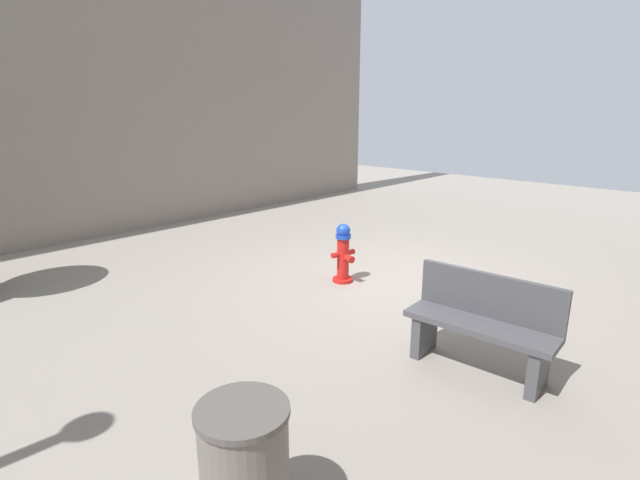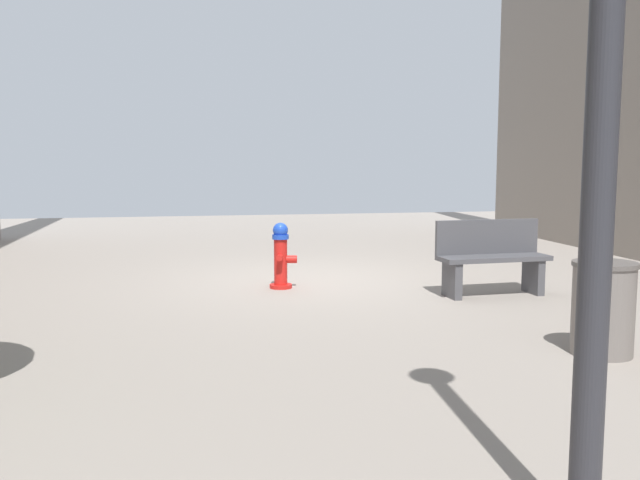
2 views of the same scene
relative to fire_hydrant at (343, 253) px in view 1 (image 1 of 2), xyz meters
The scene contains 4 objects.
ground_plane 0.89m from the fire_hydrant, 135.05° to the right, with size 23.40×23.40×0.00m, color gray.
fire_hydrant is the anchor object (origin of this frame).
bench_near 2.74m from the fire_hydrant, 159.60° to the left, with size 1.44×0.51×0.95m.
trash_bin 4.36m from the fire_hydrant, 122.62° to the left, with size 0.56×0.56×0.83m.
Camera 1 is at (-3.73, 5.63, 2.47)m, focal length 26.54 mm.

